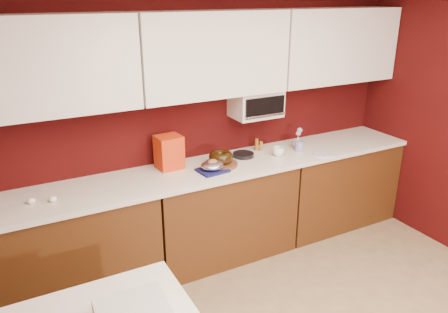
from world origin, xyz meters
TOP-DOWN VIEW (x-y plane):
  - wall_back at (0.00, 2.25)m, footprint 4.00×0.02m
  - base_cabinet_left at (-1.33, 1.94)m, footprint 1.31×0.58m
  - base_cabinet_center at (0.00, 1.94)m, footprint 1.31×0.58m
  - base_cabinet_right at (1.33, 1.94)m, footprint 1.31×0.58m
  - countertop at (0.00, 1.94)m, footprint 4.00×0.62m
  - upper_cabinet_left at (-1.33, 2.08)m, footprint 1.31×0.33m
  - upper_cabinet_center at (0.00, 2.08)m, footprint 1.31×0.33m
  - upper_cabinet_right at (1.33, 2.08)m, footprint 1.31×0.33m
  - toaster_oven at (0.45, 2.10)m, footprint 0.45×0.30m
  - toaster_oven_door at (0.45, 1.94)m, footprint 0.40×0.02m
  - toaster_oven_handle at (0.45, 1.93)m, footprint 0.42×0.02m
  - cake_base at (-0.00, 1.93)m, footprint 0.32×0.32m
  - bundt_cake at (-0.00, 1.93)m, footprint 0.28×0.28m
  - navy_towel at (-0.13, 1.85)m, footprint 0.26×0.23m
  - foil_ham_nest at (-0.13, 1.85)m, footprint 0.21×0.18m
  - roasted_ham at (-0.13, 1.85)m, footprint 0.10×0.08m
  - pandoro_box at (-0.42, 2.10)m, footprint 0.23×0.21m
  - dark_pan at (0.29, 2.04)m, footprint 0.24×0.24m
  - coffee_mug at (0.59, 1.90)m, footprint 0.13×0.13m
  - blue_jar at (0.84, 1.92)m, footprint 0.10×0.10m
  - flower_vase at (0.88, 2.00)m, footprint 0.11×0.11m
  - flower_pink at (0.88, 2.00)m, footprint 0.05×0.05m
  - flower_blue at (0.91, 2.02)m, footprint 0.05×0.05m
  - china_plate at (0.98, 1.73)m, footprint 0.20×0.20m
  - amber_bottle at (0.52, 2.10)m, footprint 0.03×0.03m
  - egg_left at (-1.56, 1.92)m, footprint 0.06×0.05m
  - egg_right at (-1.42, 1.88)m, footprint 0.06×0.05m
  - amber_bottle_tall at (0.48, 2.13)m, footprint 0.04×0.04m

SIDE VIEW (x-z plane):
  - base_cabinet_left at x=-1.33m, z-range 0.00..0.86m
  - base_cabinet_center at x=0.00m, z-range 0.00..0.86m
  - base_cabinet_right at x=1.33m, z-range 0.00..0.86m
  - countertop at x=0.00m, z-range 0.86..0.90m
  - china_plate at x=0.98m, z-range 0.90..0.91m
  - navy_towel at x=-0.13m, z-range 0.90..0.92m
  - cake_base at x=0.00m, z-range 0.90..0.93m
  - dark_pan at x=0.29m, z-range 0.90..0.93m
  - egg_right at x=-1.42m, z-range 0.90..0.94m
  - egg_left at x=-1.56m, z-range 0.90..0.94m
  - amber_bottle at x=0.52m, z-range 0.90..0.99m
  - blue_jar at x=0.84m, z-range 0.90..1.00m
  - coffee_mug at x=0.59m, z-range 0.90..1.00m
  - foil_ham_nest at x=-0.13m, z-range 0.92..0.99m
  - amber_bottle_tall at x=0.48m, z-range 0.90..1.02m
  - flower_vase at x=0.88m, z-range 0.90..1.03m
  - roasted_ham at x=-0.13m, z-range 0.95..1.01m
  - bundt_cake at x=0.00m, z-range 0.94..1.02m
  - pandoro_box at x=-0.42m, z-range 0.90..1.19m
  - flower_pink at x=0.88m, z-range 1.02..1.07m
  - flower_blue at x=0.91m, z-range 1.04..1.10m
  - wall_back at x=0.00m, z-range 0.00..2.50m
  - toaster_oven_handle at x=0.45m, z-range 1.29..1.31m
  - toaster_oven at x=0.45m, z-range 1.25..1.50m
  - toaster_oven_door at x=0.45m, z-range 1.28..1.47m
  - upper_cabinet_left at x=-1.33m, z-range 1.50..2.20m
  - upper_cabinet_center at x=0.00m, z-range 1.50..2.20m
  - upper_cabinet_right at x=1.33m, z-range 1.50..2.20m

